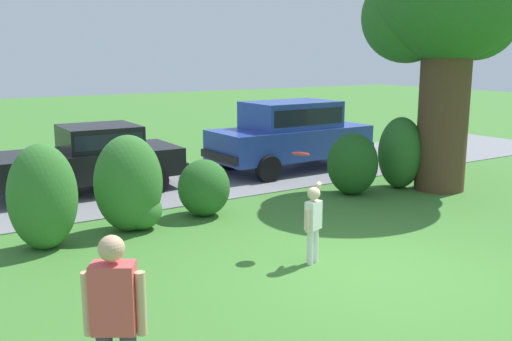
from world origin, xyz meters
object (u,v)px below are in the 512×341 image
at_px(oak_tree_large, 446,13).
at_px(adult_onlooker, 115,322).
at_px(parked_sedan, 91,156).
at_px(frisbee, 301,154).
at_px(child_thrower, 313,218).
at_px(parked_suv, 291,132).

height_order(oak_tree_large, adult_onlooker, oak_tree_large).
height_order(parked_sedan, frisbee, frisbee).
height_order(parked_sedan, child_thrower, parked_sedan).
height_order(frisbee, adult_onlooker, adult_onlooker).
relative_size(oak_tree_large, parked_suv, 1.26).
relative_size(child_thrower, adult_onlooker, 0.74).
xyz_separation_m(oak_tree_large, child_thrower, (-5.72, -2.43, -3.40)).
distance_m(child_thrower, frisbee, 1.12).
bearing_deg(oak_tree_large, frisbee, -161.90).
bearing_deg(parked_sedan, parked_suv, -4.69).
distance_m(parked_sedan, frisbee, 6.18).
xyz_separation_m(parked_sedan, child_thrower, (1.39, -6.55, -0.13)).
bearing_deg(oak_tree_large, child_thrower, -156.99).
relative_size(parked_sedan, frisbee, 15.30).
height_order(parked_suv, child_thrower, parked_suv).
distance_m(oak_tree_large, adult_onlooker, 11.16).
bearing_deg(parked_sedan, child_thrower, -78.04).
height_order(oak_tree_large, parked_suv, oak_tree_large).
xyz_separation_m(oak_tree_large, parked_sedan, (-7.11, 4.12, -3.27)).
bearing_deg(child_thrower, parked_suv, 56.42).
height_order(parked_sedan, adult_onlooker, adult_onlooker).
bearing_deg(adult_onlooker, parked_suv, 46.43).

